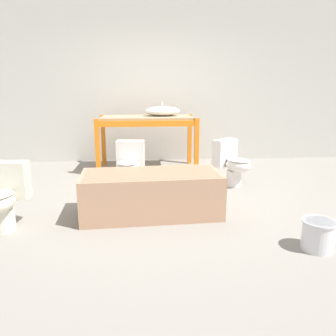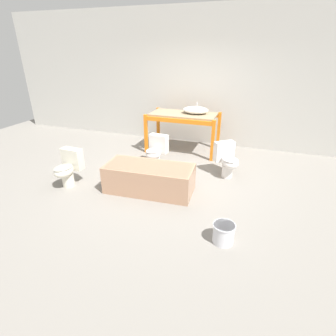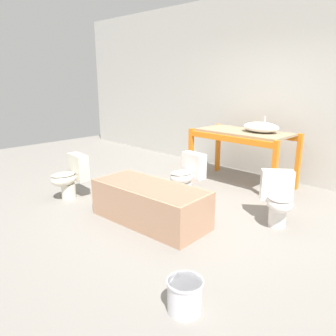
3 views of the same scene
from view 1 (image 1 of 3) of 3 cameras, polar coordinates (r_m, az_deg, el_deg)
name	(u,v)px [view 1 (image 1 of 3)]	position (r m, az deg, el deg)	size (l,w,h in m)	color
ground_plane	(161,198)	(4.23, -1.30, -5.18)	(12.00, 12.00, 0.00)	gray
warehouse_wall_rear	(153,76)	(6.31, -2.54, 15.79)	(10.80, 0.08, 3.20)	beige
shelving_rack	(147,125)	(5.57, -3.69, 7.54)	(1.64, 0.87, 0.91)	orange
sink_basin	(162,111)	(5.63, -0.97, 9.89)	(0.59, 0.42, 0.24)	white
bathtub_main	(151,191)	(3.60, -2.90, -3.97)	(1.54, 0.74, 0.48)	tan
toilet_near	(232,162)	(4.75, 11.10, 1.04)	(0.59, 0.62, 0.66)	white
toilet_far	(3,196)	(3.59, -26.75, -4.31)	(0.40, 0.54, 0.66)	silver
toilet_extra	(129,164)	(4.57, -6.76, 0.69)	(0.40, 0.55, 0.66)	white
bucket_white	(318,234)	(3.16, 24.70, -10.45)	(0.29, 0.29, 0.27)	silver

